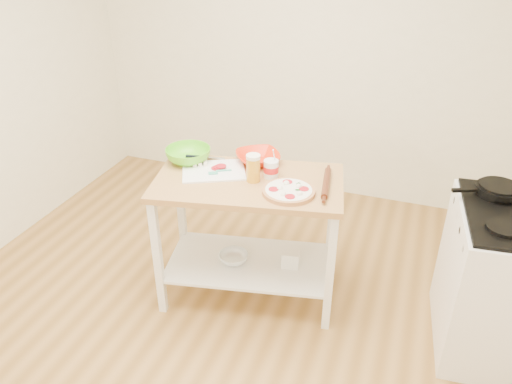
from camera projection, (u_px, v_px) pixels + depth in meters
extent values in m
cube|color=#A97A3E|center=(206.00, 347.00, 3.13)|extent=(4.00, 4.50, 0.02)
cube|color=#F0E9CA|center=(308.00, 47.00, 4.32)|extent=(4.00, 0.02, 2.70)
cube|color=#B28249|center=(248.00, 183.00, 3.15)|extent=(1.29, 0.87, 0.04)
cube|color=white|center=(249.00, 263.00, 3.46)|extent=(1.20, 0.79, 0.02)
cube|color=white|center=(158.00, 259.00, 3.20)|extent=(0.06, 0.06, 0.86)
cube|color=white|center=(182.00, 214.00, 3.68)|extent=(0.06, 0.06, 0.86)
cube|color=white|center=(330.00, 275.00, 3.06)|extent=(0.06, 0.06, 0.86)
cube|color=white|center=(331.00, 225.00, 3.54)|extent=(0.06, 0.06, 0.86)
cube|color=white|center=(504.00, 284.00, 2.94)|extent=(0.73, 0.84, 0.92)
cylinder|color=black|center=(499.00, 189.00, 2.88)|extent=(0.26, 0.26, 0.03)
cube|color=black|center=(466.00, 190.00, 2.87)|extent=(0.16, 0.09, 0.02)
cylinder|color=tan|center=(289.00, 192.00, 2.99)|extent=(0.32, 0.32, 0.02)
cylinder|color=tan|center=(289.00, 190.00, 2.98)|extent=(0.32, 0.32, 0.01)
cylinder|color=white|center=(289.00, 190.00, 2.98)|extent=(0.28, 0.28, 0.01)
cylinder|color=#AC131E|center=(304.00, 189.00, 2.98)|extent=(0.06, 0.06, 0.01)
cylinder|color=#AC131E|center=(288.00, 182.00, 3.06)|extent=(0.06, 0.06, 0.01)
cylinder|color=#AC131E|center=(274.00, 189.00, 2.98)|extent=(0.06, 0.06, 0.01)
cylinder|color=#AC131E|center=(290.00, 197.00, 2.90)|extent=(0.06, 0.06, 0.01)
sphere|color=white|center=(299.00, 187.00, 3.01)|extent=(0.04, 0.04, 0.04)
sphere|color=white|center=(286.00, 183.00, 3.04)|extent=(0.04, 0.04, 0.04)
sphere|color=white|center=(280.00, 188.00, 2.99)|extent=(0.04, 0.04, 0.04)
sphere|color=white|center=(283.00, 195.00, 2.92)|extent=(0.04, 0.04, 0.04)
sphere|color=white|center=(299.00, 194.00, 2.93)|extent=(0.04, 0.04, 0.04)
sphere|color=white|center=(299.00, 187.00, 3.01)|extent=(0.04, 0.04, 0.04)
plane|color=#114C10|center=(298.00, 190.00, 2.97)|extent=(0.03, 0.03, 0.00)
plane|color=#114C10|center=(298.00, 183.00, 3.04)|extent=(0.04, 0.04, 0.00)
plane|color=#114C10|center=(285.00, 183.00, 3.04)|extent=(0.04, 0.04, 0.00)
plane|color=#114C10|center=(279.00, 188.00, 2.99)|extent=(0.03, 0.03, 0.00)
cube|color=white|center=(214.00, 171.00, 3.24)|extent=(0.49, 0.45, 0.01)
cube|color=#F4EACC|center=(195.00, 165.00, 3.28)|extent=(0.03, 0.03, 0.02)
cube|color=#F4EACC|center=(200.00, 164.00, 3.28)|extent=(0.03, 0.03, 0.02)
cube|color=#F4EACC|center=(205.00, 164.00, 3.28)|extent=(0.03, 0.03, 0.02)
cube|color=#F4EACC|center=(195.00, 162.00, 3.31)|extent=(0.03, 0.03, 0.02)
cube|color=#F4EACC|center=(200.00, 162.00, 3.31)|extent=(0.03, 0.03, 0.02)
cube|color=#F4EACC|center=(205.00, 162.00, 3.31)|extent=(0.03, 0.03, 0.02)
cylinder|color=#AC131E|center=(217.00, 168.00, 3.25)|extent=(0.07, 0.07, 0.01)
cylinder|color=#AC131E|center=(219.00, 167.00, 3.25)|extent=(0.07, 0.07, 0.01)
cylinder|color=#AC131E|center=(221.00, 166.00, 3.25)|extent=(0.07, 0.07, 0.01)
cube|color=teal|center=(213.00, 173.00, 3.19)|extent=(0.07, 0.06, 0.01)
cylinder|color=teal|center=(224.00, 170.00, 3.22)|extent=(0.09, 0.06, 0.01)
cube|color=silver|center=(212.00, 158.00, 3.39)|extent=(0.18, 0.05, 0.00)
cube|color=black|center=(193.00, 157.00, 3.40)|extent=(0.10, 0.04, 0.01)
imported|color=red|center=(258.00, 158.00, 3.34)|extent=(0.40, 0.40, 0.07)
imported|color=#5AC91C|center=(188.00, 155.00, 3.35)|extent=(0.39, 0.39, 0.09)
cylinder|color=gold|center=(253.00, 170.00, 3.09)|extent=(0.08, 0.08, 0.16)
cylinder|color=white|center=(253.00, 157.00, 3.05)|extent=(0.09, 0.09, 0.02)
cylinder|color=white|center=(271.00, 169.00, 3.15)|extent=(0.09, 0.09, 0.11)
cylinder|color=red|center=(271.00, 169.00, 3.15)|extent=(0.10, 0.10, 0.04)
cylinder|color=silver|center=(274.00, 156.00, 3.10)|extent=(0.01, 0.06, 0.12)
cylinder|color=#542613|center=(326.00, 183.00, 3.06)|extent=(0.10, 0.36, 0.04)
imported|color=silver|center=(234.00, 258.00, 3.44)|extent=(0.27, 0.27, 0.06)
cube|color=white|center=(290.00, 258.00, 3.39)|extent=(0.14, 0.14, 0.12)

